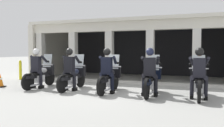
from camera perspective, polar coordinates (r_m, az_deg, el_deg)
ground_plane at (r=11.09m, az=4.47°, el=-4.58°), size 80.00×80.00×0.00m
station_building at (r=13.08m, az=6.75°, el=5.12°), size 11.11×4.32×3.04m
kerb_strip at (r=10.62m, az=3.55°, el=-4.59°), size 10.61×0.24×0.12m
motorcycle_far_left at (r=9.86m, az=-17.06°, el=-2.74°), size 0.62×2.04×1.35m
police_officer_far_left at (r=9.60m, az=-18.11°, el=-0.29°), size 0.63×0.61×1.58m
motorcycle_left at (r=9.02m, az=-9.46°, el=-3.18°), size 0.62×2.04×1.35m
police_officer_left at (r=8.74m, az=-10.39°, el=-0.51°), size 0.63×0.61×1.58m
motorcycle_center at (r=8.36m, az=-0.53°, el=-3.63°), size 0.62×2.04×1.35m
police_officer_center at (r=8.05m, az=-1.23°, el=-0.76°), size 0.63×0.61×1.58m
motorcycle_right at (r=7.96m, az=9.69°, el=-4.02°), size 0.62×2.04×1.35m
police_officer_right at (r=7.63m, az=9.35°, el=-1.01°), size 0.63×0.61×1.58m
motorcycle_far_right at (r=7.85m, az=20.62°, el=-4.27°), size 0.62×2.04×1.35m
police_officer_far_right at (r=7.53m, az=20.71°, el=-1.23°), size 0.63×0.61×1.58m
traffic_cone_flank at (r=10.57m, az=-25.94°, el=-3.69°), size 0.34×0.34×0.59m
bollard_kerbside at (r=12.85m, az=-21.69°, el=-1.49°), size 0.14×0.14×1.01m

